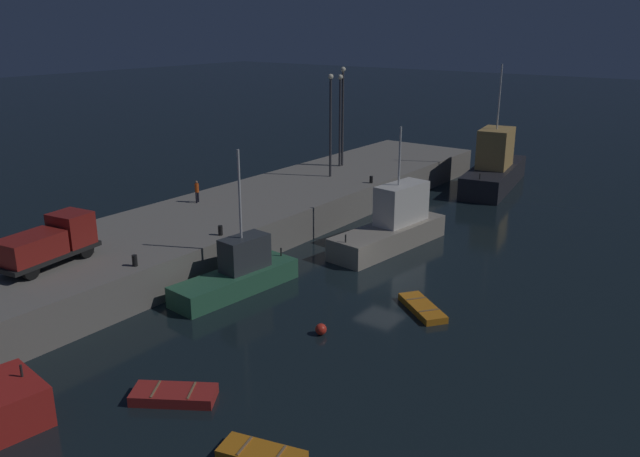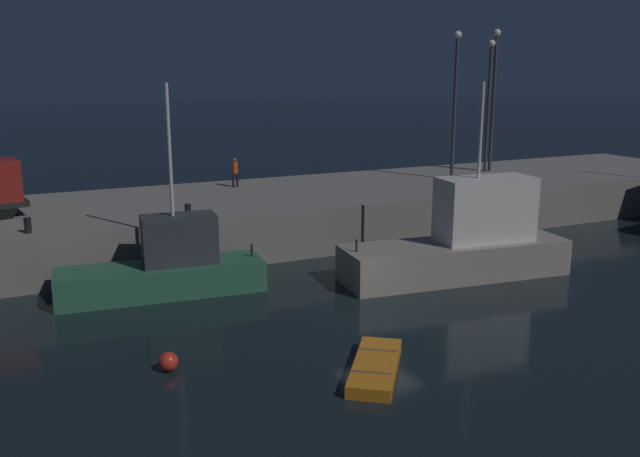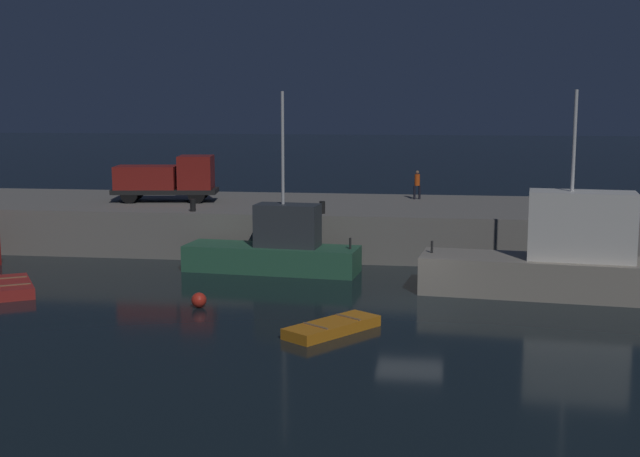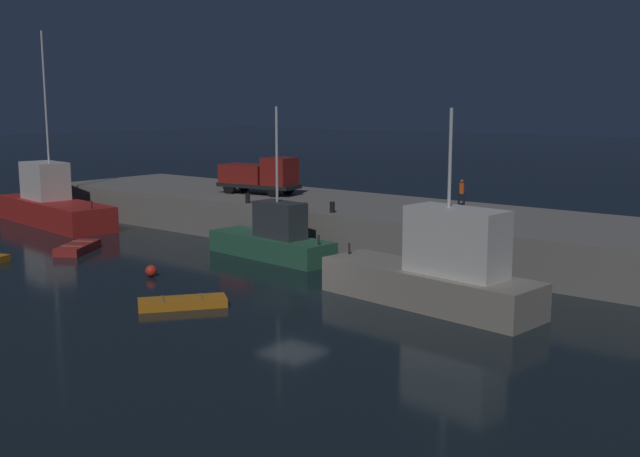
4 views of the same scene
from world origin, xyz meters
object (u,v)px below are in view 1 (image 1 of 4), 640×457
utility_truck (49,242)px  bollard_east (371,180)px  dockworker (197,190)px  mooring_buoy_near (321,329)px  fishing_boat_white (494,168)px  bollard_west (220,230)px  fishing_boat_orange (393,226)px  lamp_post_west (331,118)px  fishing_trawler_red (238,274)px  rowboat_white_mid (422,308)px  dinghy_orange_near (174,395)px  dinghy_red_small (262,455)px  bollard_central (135,261)px  lamp_post_east (340,114)px  lamp_post_central (343,109)px

utility_truck → bollard_east: size_ratio=10.32×
dockworker → bollard_east: dockworker is taller
mooring_buoy_near → bollard_east: size_ratio=1.02×
fishing_boat_white → bollard_west: 30.36m
fishing_boat_orange → mooring_buoy_near: 14.08m
fishing_boat_orange → lamp_post_west: lamp_post_west is taller
fishing_trawler_red → bollard_west: (1.70, 2.98, 1.57)m
rowboat_white_mid → dockworker: size_ratio=2.27×
dinghy_orange_near → bollard_east: 29.47m
fishing_boat_orange → dinghy_red_small: fishing_boat_orange is taller
dinghy_orange_near → mooring_buoy_near: 8.27m
fishing_boat_orange → dinghy_orange_near: bearing=-173.4°
utility_truck → bollard_central: 4.60m
bollard_east → bollard_west: bearing=179.2°
bollard_east → lamp_post_east: bearing=56.7°
dinghy_red_small → bollard_central: size_ratio=5.34×
fishing_trawler_red → bollard_central: size_ratio=13.26×
bollard_central → lamp_post_central: bearing=11.4°
fishing_trawler_red → dinghy_red_small: fishing_trawler_red is taller
lamp_post_central → utility_truck: bearing=-176.7°
dinghy_orange_near → lamp_post_east: (31.89, 14.07, 6.74)m
utility_truck → dinghy_red_small: bearing=-100.5°
mooring_buoy_near → lamp_post_east: (23.74, 15.44, 6.68)m
lamp_post_east → bollard_west: bearing=-165.0°
fishing_boat_white → lamp_post_east: size_ratio=1.62×
rowboat_white_mid → lamp_post_west: size_ratio=0.43×
lamp_post_central → dockworker: size_ratio=5.46×
dockworker → lamp_post_east: bearing=-4.2°
dinghy_red_small → lamp_post_west: (28.82, 17.73, 6.97)m
dinghy_orange_near → lamp_post_central: lamp_post_central is taller
fishing_trawler_red → lamp_post_central: (22.46, 8.38, 6.27)m
lamp_post_west → bollard_west: bearing=-167.2°
lamp_post_west → bollard_east: 6.08m
fishing_trawler_red → dinghy_orange_near: size_ratio=2.26×
fishing_boat_white → dinghy_orange_near: fishing_boat_white is taller
fishing_boat_white → lamp_post_west: fishing_boat_white is taller
utility_truck → dockworker: utility_truck is taller
dinghy_orange_near → bollard_east: bollard_east is taller
mooring_buoy_near → dockworker: size_ratio=0.36×
bollard_central → dockworker: bearing=31.9°
mooring_buoy_near → bollard_central: 10.65m
bollard_east → utility_truck: bearing=171.3°
lamp_post_east → dockworker: lamp_post_east is taller
bollard_west → fishing_boat_orange: bearing=-30.9°
fishing_boat_white → lamp_post_central: 15.06m
dinghy_red_small → dinghy_orange_near: bearing=82.4°
lamp_post_west → lamp_post_east: bearing=24.0°
dockworker → fishing_boat_white: bearing=-25.0°
fishing_trawler_red → fishing_boat_white: fishing_boat_white is taller
dinghy_red_small → lamp_post_central: size_ratio=0.38×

